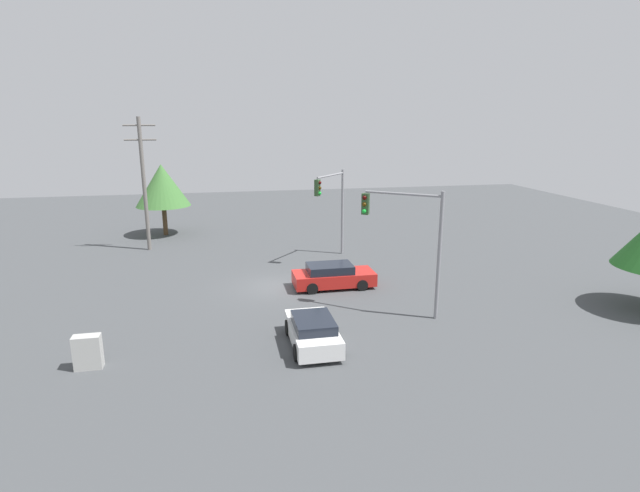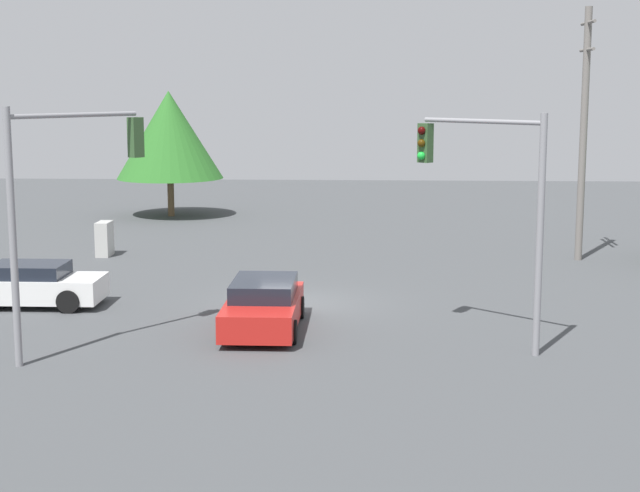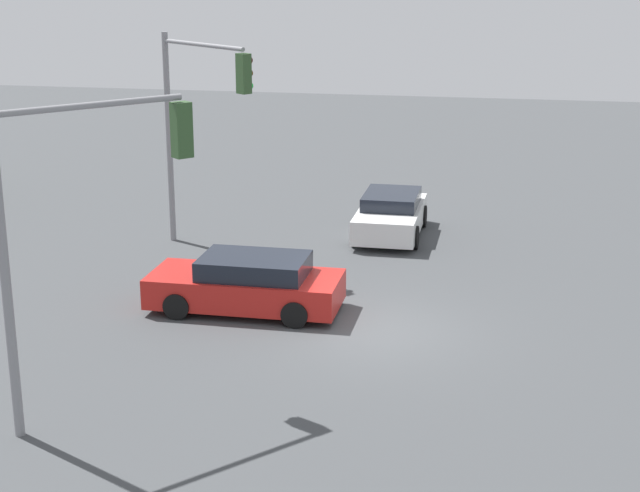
% 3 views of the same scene
% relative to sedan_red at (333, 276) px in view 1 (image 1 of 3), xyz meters
% --- Properties ---
extents(ground_plane, '(80.00, 80.00, 0.00)m').
position_rel_sedan_red_xyz_m(ground_plane, '(-3.22, 0.75, -0.67)').
color(ground_plane, '#424447').
extents(sedan_red, '(4.66, 2.07, 1.38)m').
position_rel_sedan_red_xyz_m(sedan_red, '(0.00, 0.00, 0.00)').
color(sedan_red, red).
rests_on(sedan_red, ground_plane).
extents(sedan_white, '(1.99, 4.08, 1.33)m').
position_rel_sedan_red_xyz_m(sedan_white, '(-2.57, -7.35, -0.01)').
color(sedan_white, silver).
rests_on(sedan_white, ground_plane).
extents(traffic_signal_main, '(3.31, 2.62, 6.26)m').
position_rel_sedan_red_xyz_m(traffic_signal_main, '(2.65, -4.62, 3.62)').
color(traffic_signal_main, gray).
rests_on(traffic_signal_main, ground_plane).
extents(traffic_signal_cross, '(2.66, 3.04, 6.08)m').
position_rel_sedan_red_xyz_m(traffic_signal_cross, '(1.35, 6.00, 3.50)').
color(traffic_signal_cross, gray).
rests_on(traffic_signal_cross, ground_plane).
extents(utility_pole_tall, '(2.20, 0.28, 9.64)m').
position_rel_sedan_red_xyz_m(utility_pole_tall, '(-11.51, 11.10, 4.44)').
color(utility_pole_tall, slate).
rests_on(utility_pole_tall, ground_plane).
extents(electrical_cabinet, '(1.03, 0.51, 1.37)m').
position_rel_sedan_red_xyz_m(electrical_cabinet, '(-11.52, -7.58, 0.01)').
color(electrical_cabinet, '#B2B2AD').
rests_on(electrical_cabinet, ground_plane).
extents(tree_right, '(4.43, 4.43, 5.90)m').
position_rel_sedan_red_xyz_m(tree_right, '(-10.78, 15.96, 3.50)').
color(tree_right, '#4C3823').
rests_on(tree_right, ground_plane).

